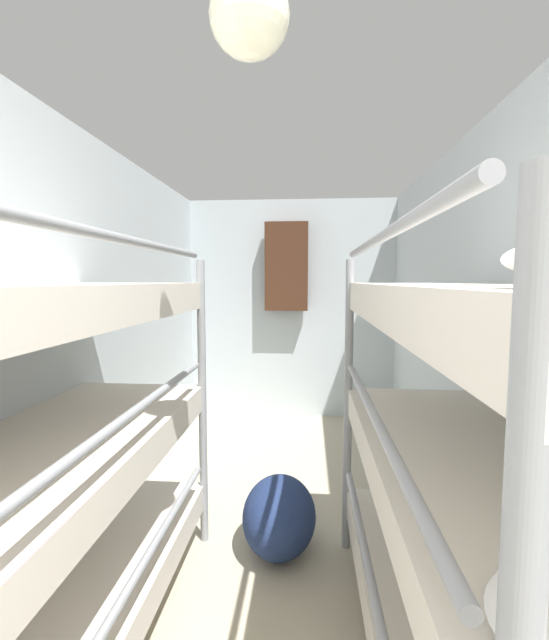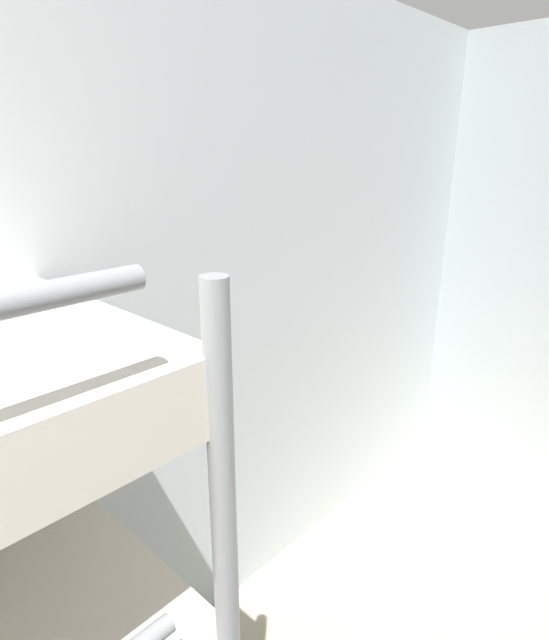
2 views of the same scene
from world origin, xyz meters
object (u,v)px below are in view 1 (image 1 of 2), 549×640
Objects in this scene: bunk_stack_left_near at (25,475)px; bunk_stack_right_near at (493,493)px; duffel_bag at (279,516)px; hanging_coat at (286,267)px.

bunk_stack_left_near is 1.46m from bunk_stack_right_near.
bunk_stack_left_near is 3.45× the size of duffel_bag.
bunk_stack_left_near is 1.00× the size of bunk_stack_right_near.
hanging_coat reaches higher than bunk_stack_left_near.
duffel_bag is (0.76, 0.92, -0.63)m from bunk_stack_left_near.
duffel_bag is 0.61× the size of hanging_coat.
hanging_coat reaches higher than duffel_bag.
hanging_coat is at bearing 77.73° from bunk_stack_left_near.
bunk_stack_right_near is 2.09× the size of hanging_coat.
duffel_bag is at bearing -87.95° from hanging_coat.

